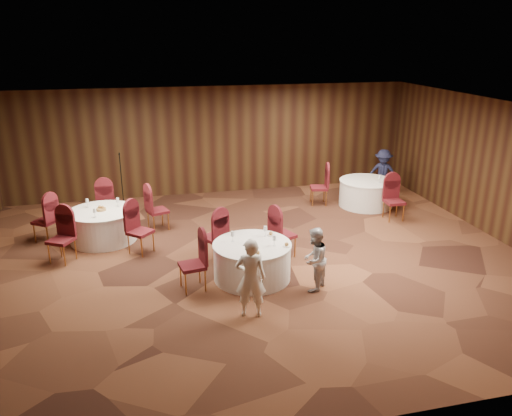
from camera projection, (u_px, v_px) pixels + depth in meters
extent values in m
plane|color=black|center=(249.00, 259.00, 10.81)|extent=(12.00, 12.00, 0.00)
plane|color=silver|center=(248.00, 111.00, 9.74)|extent=(12.00, 12.00, 0.00)
plane|color=black|center=(213.00, 141.00, 14.87)|extent=(12.00, 0.00, 12.00)
plane|color=black|center=(344.00, 315.00, 5.68)|extent=(12.00, 0.00, 12.00)
plane|color=black|center=(501.00, 171.00, 11.58)|extent=(0.00, 10.00, 10.00)
cylinder|color=white|center=(252.00, 261.00, 9.88)|extent=(1.52, 1.52, 0.72)
cylinder|color=white|center=(252.00, 245.00, 9.76)|extent=(1.55, 1.55, 0.03)
cylinder|color=white|center=(103.00, 226.00, 11.71)|extent=(1.53, 1.53, 0.72)
cylinder|color=white|center=(101.00, 211.00, 11.59)|extent=(1.56, 1.56, 0.03)
cylinder|color=white|center=(366.00, 193.00, 14.08)|extent=(1.49, 1.49, 0.72)
cylinder|color=white|center=(367.00, 181.00, 13.96)|extent=(1.52, 1.52, 0.03)
cylinder|color=silver|center=(255.00, 254.00, 9.30)|extent=(0.06, 0.06, 0.01)
cylinder|color=silver|center=(255.00, 251.00, 9.28)|extent=(0.01, 0.01, 0.11)
cone|color=silver|center=(255.00, 246.00, 9.24)|extent=(0.08, 0.08, 0.10)
cylinder|color=silver|center=(233.00, 241.00, 9.86)|extent=(0.06, 0.06, 0.01)
cylinder|color=silver|center=(233.00, 239.00, 9.85)|extent=(0.01, 0.01, 0.11)
cone|color=silver|center=(233.00, 234.00, 9.81)|extent=(0.08, 0.08, 0.10)
cylinder|color=silver|center=(274.00, 246.00, 9.67)|extent=(0.06, 0.06, 0.01)
cylinder|color=silver|center=(274.00, 243.00, 9.65)|extent=(0.01, 0.01, 0.11)
cone|color=silver|center=(274.00, 238.00, 9.62)|extent=(0.08, 0.08, 0.10)
cylinder|color=silver|center=(265.00, 236.00, 10.13)|extent=(0.06, 0.06, 0.01)
cylinder|color=silver|center=(265.00, 233.00, 10.11)|extent=(0.01, 0.01, 0.11)
cone|color=silver|center=(265.00, 228.00, 10.07)|extent=(0.08, 0.08, 0.10)
cylinder|color=white|center=(258.00, 255.00, 9.27)|extent=(0.15, 0.15, 0.01)
sphere|color=#9E6B33|center=(258.00, 253.00, 9.26)|extent=(0.08, 0.08, 0.08)
cylinder|color=white|center=(287.00, 246.00, 9.64)|extent=(0.15, 0.15, 0.01)
sphere|color=#9E6B33|center=(287.00, 244.00, 9.62)|extent=(0.08, 0.08, 0.08)
cylinder|color=white|center=(271.00, 235.00, 10.16)|extent=(0.15, 0.15, 0.01)
sphere|color=#9E6B33|center=(271.00, 233.00, 10.15)|extent=(0.08, 0.08, 0.08)
cylinder|color=silver|center=(118.00, 206.00, 11.85)|extent=(0.06, 0.06, 0.01)
cylinder|color=silver|center=(118.00, 204.00, 11.83)|extent=(0.01, 0.01, 0.11)
cone|color=silver|center=(118.00, 200.00, 11.80)|extent=(0.08, 0.08, 0.10)
cylinder|color=silver|center=(88.00, 207.00, 11.79)|extent=(0.06, 0.06, 0.01)
cylinder|color=silver|center=(88.00, 205.00, 11.77)|extent=(0.01, 0.01, 0.11)
cone|color=silver|center=(87.00, 201.00, 11.73)|extent=(0.08, 0.08, 0.10)
cylinder|color=silver|center=(95.00, 217.00, 11.16)|extent=(0.06, 0.06, 0.01)
cylinder|color=silver|center=(95.00, 215.00, 11.14)|extent=(0.01, 0.01, 0.11)
cone|color=silver|center=(94.00, 210.00, 11.11)|extent=(0.08, 0.08, 0.10)
cylinder|color=olive|center=(101.00, 209.00, 11.58)|extent=(0.22, 0.22, 0.06)
sphere|color=#9E6B33|center=(100.00, 207.00, 11.57)|extent=(0.07, 0.07, 0.07)
sphere|color=#9E6B33|center=(103.00, 207.00, 11.55)|extent=(0.07, 0.07, 0.07)
cylinder|color=silver|center=(379.00, 183.00, 13.75)|extent=(0.06, 0.06, 0.01)
cylinder|color=silver|center=(380.00, 180.00, 13.73)|extent=(0.01, 0.01, 0.11)
cone|color=silver|center=(380.00, 177.00, 13.69)|extent=(0.08, 0.08, 0.10)
cylinder|color=black|center=(124.00, 211.00, 13.69)|extent=(0.24, 0.24, 0.02)
cylinder|color=black|center=(122.00, 183.00, 13.41)|extent=(0.02, 0.02, 1.63)
cylinder|color=black|center=(119.00, 154.00, 13.20)|extent=(0.04, 0.12, 0.04)
imported|color=white|center=(251.00, 278.00, 8.44)|extent=(0.58, 0.45, 1.44)
imported|color=#B9B9BE|center=(314.00, 260.00, 9.35)|extent=(0.75, 0.77, 1.24)
imported|color=#161832|center=(383.00, 173.00, 14.81)|extent=(1.06, 0.92, 1.42)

